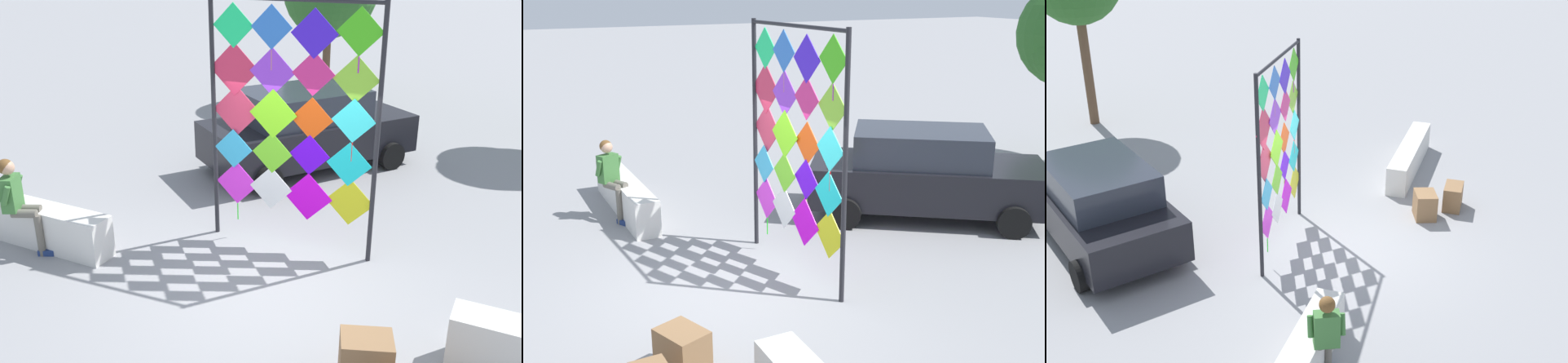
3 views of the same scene
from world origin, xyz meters
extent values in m
plane|color=gray|center=(0.00, 0.00, 0.00)|extent=(120.00, 120.00, 0.00)
cube|color=silver|center=(-4.06, -0.43, 0.33)|extent=(3.22, 0.45, 0.66)
cylinder|color=#232328|center=(-1.46, 1.15, 1.86)|extent=(0.07, 0.07, 3.73)
cylinder|color=#232328|center=(1.01, 1.32, 1.86)|extent=(0.07, 0.07, 3.73)
cylinder|color=#232328|center=(-0.22, 1.24, 3.68)|extent=(2.48, 0.22, 0.06)
cube|color=#EC2EEC|center=(-1.10, 1.18, 0.91)|extent=(0.70, 0.06, 0.70)
cylinder|color=#16E517|center=(-1.10, 1.19, 0.42)|extent=(0.02, 0.02, 0.28)
cube|color=white|center=(-0.53, 1.21, 0.92)|extent=(0.68, 0.06, 0.68)
cube|color=#D008E2|center=(0.06, 1.25, 0.87)|extent=(0.75, 0.06, 0.75)
cube|color=#CECB19|center=(0.69, 1.30, 0.88)|extent=(0.72, 0.06, 0.72)
cube|color=#32B0E9|center=(-1.14, 1.15, 1.48)|extent=(0.62, 0.05, 0.62)
cube|color=#6BD524|center=(-0.51, 1.21, 1.49)|extent=(0.63, 0.05, 0.63)
cylinder|color=#9316E5|center=(-0.52, 1.22, 1.05)|extent=(0.02, 0.02, 0.24)
cube|color=#5307F0|center=(0.05, 1.27, 1.52)|extent=(0.61, 0.05, 0.61)
cylinder|color=#A1E516|center=(0.05, 1.28, 1.11)|extent=(0.02, 0.02, 0.21)
cube|color=#15CFD5|center=(0.64, 1.30, 1.46)|extent=(0.66, 0.06, 0.66)
cylinder|color=red|center=(0.64, 1.31, 0.97)|extent=(0.02, 0.02, 0.33)
cube|color=#D43355|center=(-1.10, 1.20, 2.07)|extent=(0.76, 0.06, 0.77)
cube|color=#81F41D|center=(-0.50, 1.20, 2.09)|extent=(0.73, 0.06, 0.73)
cylinder|color=#8516E5|center=(-0.50, 1.21, 1.55)|extent=(0.02, 0.02, 0.33)
cube|color=#E7470D|center=(0.07, 1.27, 2.06)|extent=(0.63, 0.05, 0.63)
cube|color=#34ECEE|center=(0.68, 1.29, 2.11)|extent=(0.63, 0.05, 0.63)
cylinder|color=red|center=(0.67, 1.30, 1.66)|extent=(0.02, 0.02, 0.28)
cube|color=#E72E55|center=(-1.12, 1.19, 2.69)|extent=(0.78, 0.06, 0.78)
cube|color=#9C3CF9|center=(-0.53, 1.21, 2.69)|extent=(0.69, 0.06, 0.69)
cube|color=#EC2A84|center=(0.08, 1.25, 2.71)|extent=(0.62, 0.05, 0.62)
cube|color=#93E535|center=(0.67, 1.31, 2.68)|extent=(0.65, 0.06, 0.65)
cube|color=#1CF780|center=(-1.12, 1.18, 3.30)|extent=(0.63, 0.05, 0.63)
cube|color=blue|center=(-0.54, 1.20, 3.31)|extent=(0.61, 0.05, 0.61)
cylinder|color=orange|center=(-0.54, 1.21, 2.86)|extent=(0.02, 0.02, 0.29)
cube|color=#3C19E9|center=(0.08, 1.25, 3.25)|extent=(0.67, 0.06, 0.67)
cube|color=#41CE19|center=(0.69, 1.30, 3.31)|extent=(0.64, 0.06, 0.64)
cylinder|color=#B816E5|center=(0.69, 1.31, 2.88)|extent=(0.02, 0.02, 0.22)
cylinder|color=#666056|center=(-3.44, -0.70, 0.33)|extent=(0.11, 0.11, 0.66)
cylinder|color=#666056|center=(-3.61, -0.77, 0.69)|extent=(0.38, 0.27, 0.13)
cube|color=navy|center=(-3.39, -0.67, 0.04)|extent=(0.26, 0.19, 0.09)
cylinder|color=#666056|center=(-3.52, -0.54, 0.33)|extent=(0.11, 0.11, 0.66)
cylinder|color=#666056|center=(-3.68, -0.62, 0.69)|extent=(0.38, 0.27, 0.13)
cube|color=navy|center=(-3.46, -0.52, 0.04)|extent=(0.26, 0.19, 0.09)
cube|color=#3D7538|center=(-3.81, -0.77, 0.98)|extent=(0.33, 0.41, 0.52)
sphere|color=tan|center=(-3.81, -0.77, 1.38)|extent=(0.22, 0.22, 0.22)
sphere|color=brown|center=(-3.83, -0.78, 1.40)|extent=(0.22, 0.22, 0.22)
cylinder|color=#3D7538|center=(-3.70, -0.97, 1.03)|extent=(0.19, 0.15, 0.31)
cylinder|color=#3D7538|center=(-3.88, -0.57, 1.03)|extent=(0.19, 0.15, 0.31)
cube|color=black|center=(-1.27, 4.59, 0.67)|extent=(4.00, 4.56, 0.77)
cube|color=#282D38|center=(-1.36, 4.46, 1.36)|extent=(2.72, 2.90, 0.61)
cylinder|color=black|center=(-1.17, 6.31, 0.29)|extent=(0.52, 0.60, 0.57)
cylinder|color=black|center=(0.33, 5.23, 0.29)|extent=(0.52, 0.60, 0.57)
cylinder|color=black|center=(-2.87, 3.94, 0.29)|extent=(0.52, 0.60, 0.57)
cylinder|color=black|center=(-1.38, 2.87, 0.29)|extent=(0.52, 0.60, 0.57)
cube|color=olive|center=(1.72, -1.21, 0.28)|extent=(0.66, 0.59, 0.56)
camera|label=1|loc=(2.93, -6.21, 4.37)|focal=40.25mm
camera|label=2|loc=(7.99, -3.11, 4.24)|focal=45.01mm
camera|label=3|loc=(-10.92, -2.92, 6.63)|focal=46.41mm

